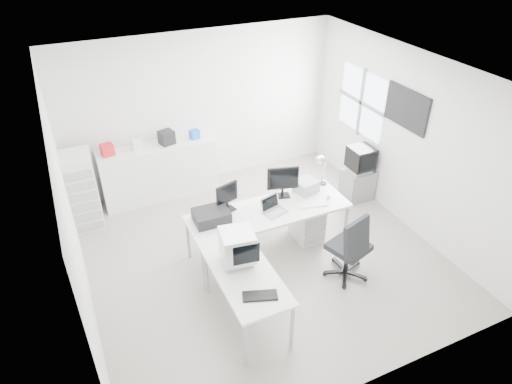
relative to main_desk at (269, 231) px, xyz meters
name	(u,v)px	position (x,y,z in m)	size (l,w,h in m)	color
floor	(261,253)	(-0.13, -0.03, -0.38)	(5.00, 5.00, 0.01)	beige
ceiling	(263,74)	(-0.13, -0.03, 2.42)	(5.00, 5.00, 0.01)	white
back_wall	(202,110)	(-0.13, 2.47, 1.02)	(5.00, 0.02, 2.80)	silver
left_wall	(70,220)	(-2.63, -0.03, 1.02)	(0.02, 5.00, 2.80)	silver
right_wall	(407,140)	(2.37, -0.03, 1.02)	(0.02, 5.00, 2.80)	silver
window	(361,102)	(2.35, 1.17, 1.23)	(0.02, 1.20, 1.10)	white
wall_picture	(407,108)	(2.34, 0.07, 1.52)	(0.04, 0.90, 0.60)	black
main_desk	(269,231)	(0.00, 0.00, 0.00)	(2.40, 0.80, 0.75)	silver
side_desk	(246,297)	(-0.85, -1.10, 0.00)	(0.70, 1.40, 0.75)	silver
drawer_pedestal	(307,221)	(0.70, 0.05, -0.08)	(0.40, 0.50, 0.60)	silver
inkjet_printer	(211,216)	(-0.85, 0.10, 0.46)	(0.49, 0.38, 0.17)	black
lcd_monitor_small	(227,197)	(-0.55, 0.25, 0.60)	(0.36, 0.20, 0.45)	black
lcd_monitor_large	(283,182)	(0.35, 0.25, 0.62)	(0.47, 0.19, 0.49)	black
laptop	(275,207)	(0.05, -0.10, 0.48)	(0.31, 0.32, 0.21)	#B7B7BA
white_keyboard	(313,204)	(0.65, -0.15, 0.38)	(0.46, 0.14, 0.02)	silver
white_mouse	(328,197)	(0.95, -0.10, 0.41)	(0.07, 0.07, 0.07)	silver
laser_printer	(306,186)	(0.75, 0.22, 0.47)	(0.33, 0.28, 0.19)	#9E9E9E
desk_lamp	(324,171)	(1.10, 0.30, 0.61)	(0.16, 0.16, 0.47)	silver
crt_monitor	(237,247)	(-0.85, -0.85, 0.62)	(0.43, 0.43, 0.49)	#B7B7BA
black_keyboard	(260,296)	(-0.85, -1.50, 0.39)	(0.40, 0.16, 0.03)	black
office_chair	(349,244)	(0.77, -0.95, 0.18)	(0.64, 0.64, 1.11)	#222527
tv_cabinet	(357,185)	(2.09, 0.66, -0.10)	(0.50, 0.41, 0.55)	slate
crt_tv	(361,160)	(2.09, 0.66, 0.40)	(0.50, 0.48, 0.45)	black
sideboard	(159,171)	(-1.08, 2.21, 0.13)	(2.02, 0.50, 1.01)	silver
clutter_box_a	(107,150)	(-1.88, 2.21, 0.73)	(0.19, 0.17, 0.19)	red
clutter_box_b	(138,145)	(-1.38, 2.21, 0.71)	(0.16, 0.14, 0.16)	silver
clutter_box_c	(167,137)	(-0.88, 2.21, 0.75)	(0.24, 0.21, 0.24)	black
clutter_box_d	(195,134)	(-0.38, 2.21, 0.71)	(0.16, 0.14, 0.16)	blue
clutter_bottle	(88,152)	(-2.18, 2.25, 0.74)	(0.07, 0.07, 0.22)	silver
filing_cabinet	(82,191)	(-2.41, 1.87, 0.27)	(0.45, 0.54, 1.30)	silver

